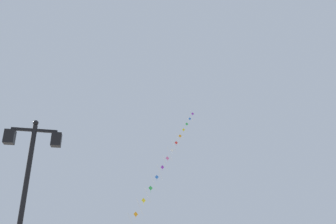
% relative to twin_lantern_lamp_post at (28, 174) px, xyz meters
% --- Properties ---
extents(twin_lantern_lamp_post, '(1.56, 0.28, 5.20)m').
position_rel_twin_lantern_lamp_post_xyz_m(twin_lantern_lamp_post, '(0.00, 0.00, 0.00)').
color(twin_lantern_lamp_post, black).
rests_on(twin_lantern_lamp_post, ground_plane).
extents(kite_train, '(12.47, 18.09, 19.49)m').
position_rel_twin_lantern_lamp_post_xyz_m(kite_train, '(9.59, 24.44, 6.61)').
color(kite_train, brown).
rests_on(kite_train, ground_plane).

